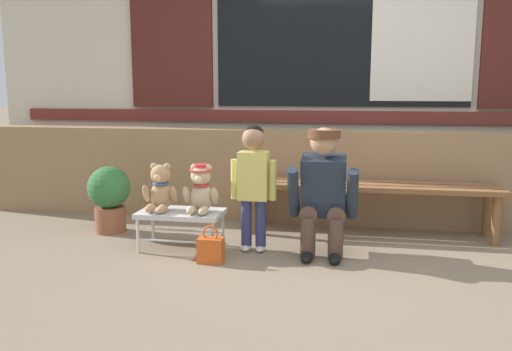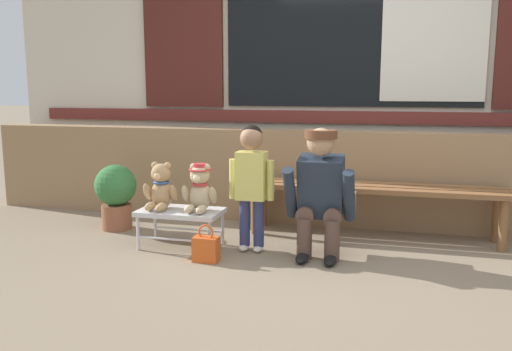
{
  "view_description": "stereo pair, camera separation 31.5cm",
  "coord_description": "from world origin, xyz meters",
  "px_view_note": "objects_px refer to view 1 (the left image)",
  "views": [
    {
      "loc": [
        0.14,
        -3.35,
        1.22
      ],
      "look_at": [
        -0.6,
        0.64,
        0.55
      ],
      "focal_mm": 36.91,
      "sensor_mm": 36.0,
      "label": 1
    },
    {
      "loc": [
        0.45,
        -3.28,
        1.22
      ],
      "look_at": [
        -0.6,
        0.64,
        0.55
      ],
      "focal_mm": 36.91,
      "sensor_mm": 36.0,
      "label": 2
    }
  ],
  "objects_px": {
    "small_display_bench": "(181,215)",
    "child_standing": "(254,174)",
    "handbag_on_ground": "(211,249)",
    "teddy_bear_plain": "(160,189)",
    "potted_plant": "(109,195)",
    "wooden_bench_long": "(370,191)",
    "teddy_bear_with_hat": "(201,189)",
    "adult_crouching": "(325,191)"
  },
  "relations": [
    {
      "from": "small_display_bench",
      "to": "child_standing",
      "type": "bearing_deg",
      "value": 6.29
    },
    {
      "from": "child_standing",
      "to": "handbag_on_ground",
      "type": "bearing_deg",
      "value": -126.88
    },
    {
      "from": "small_display_bench",
      "to": "teddy_bear_plain",
      "type": "distance_m",
      "value": 0.25
    },
    {
      "from": "handbag_on_ground",
      "to": "potted_plant",
      "type": "xyz_separation_m",
      "value": [
        -1.07,
        0.63,
        0.23
      ]
    },
    {
      "from": "wooden_bench_long",
      "to": "handbag_on_ground",
      "type": "distance_m",
      "value": 1.49
    },
    {
      "from": "teddy_bear_with_hat",
      "to": "handbag_on_ground",
      "type": "height_order",
      "value": "teddy_bear_with_hat"
    },
    {
      "from": "child_standing",
      "to": "potted_plant",
      "type": "relative_size",
      "value": 1.68
    },
    {
      "from": "wooden_bench_long",
      "to": "potted_plant",
      "type": "bearing_deg",
      "value": -171.98
    },
    {
      "from": "handbag_on_ground",
      "to": "teddy_bear_with_hat",
      "type": "bearing_deg",
      "value": 118.32
    },
    {
      "from": "teddy_bear_with_hat",
      "to": "adult_crouching",
      "type": "bearing_deg",
      "value": 3.25
    },
    {
      "from": "small_display_bench",
      "to": "teddy_bear_with_hat",
      "type": "bearing_deg",
      "value": 0.77
    },
    {
      "from": "small_display_bench",
      "to": "child_standing",
      "type": "relative_size",
      "value": 0.67
    },
    {
      "from": "teddy_bear_plain",
      "to": "child_standing",
      "type": "distance_m",
      "value": 0.73
    },
    {
      "from": "teddy_bear_plain",
      "to": "teddy_bear_with_hat",
      "type": "bearing_deg",
      "value": 0.13
    },
    {
      "from": "teddy_bear_plain",
      "to": "handbag_on_ground",
      "type": "distance_m",
      "value": 0.65
    },
    {
      "from": "teddy_bear_with_hat",
      "to": "potted_plant",
      "type": "bearing_deg",
      "value": 158.59
    },
    {
      "from": "teddy_bear_plain",
      "to": "child_standing",
      "type": "height_order",
      "value": "child_standing"
    },
    {
      "from": "teddy_bear_plain",
      "to": "small_display_bench",
      "type": "bearing_deg",
      "value": -0.51
    },
    {
      "from": "teddy_bear_plain",
      "to": "teddy_bear_with_hat",
      "type": "height_order",
      "value": "same"
    },
    {
      "from": "small_display_bench",
      "to": "child_standing",
      "type": "xyz_separation_m",
      "value": [
        0.55,
        0.06,
        0.33
      ]
    },
    {
      "from": "wooden_bench_long",
      "to": "small_display_bench",
      "type": "xyz_separation_m",
      "value": [
        -1.42,
        -0.67,
        -0.11
      ]
    },
    {
      "from": "teddy_bear_plain",
      "to": "teddy_bear_with_hat",
      "type": "distance_m",
      "value": 0.32
    },
    {
      "from": "wooden_bench_long",
      "to": "small_display_bench",
      "type": "height_order",
      "value": "wooden_bench_long"
    },
    {
      "from": "adult_crouching",
      "to": "small_display_bench",
      "type": "bearing_deg",
      "value": -177.12
    },
    {
      "from": "wooden_bench_long",
      "to": "adult_crouching",
      "type": "xyz_separation_m",
      "value": [
        -0.34,
        -0.62,
        0.11
      ]
    },
    {
      "from": "teddy_bear_with_hat",
      "to": "handbag_on_ground",
      "type": "distance_m",
      "value": 0.49
    },
    {
      "from": "teddy_bear_plain",
      "to": "potted_plant",
      "type": "bearing_deg",
      "value": 148.95
    },
    {
      "from": "adult_crouching",
      "to": "potted_plant",
      "type": "relative_size",
      "value": 1.67
    },
    {
      "from": "small_display_bench",
      "to": "handbag_on_ground",
      "type": "distance_m",
      "value": 0.44
    },
    {
      "from": "wooden_bench_long",
      "to": "teddy_bear_with_hat",
      "type": "relative_size",
      "value": 5.78
    },
    {
      "from": "small_display_bench",
      "to": "teddy_bear_plain",
      "type": "xyz_separation_m",
      "value": [
        -0.16,
        0.0,
        0.2
      ]
    },
    {
      "from": "teddy_bear_with_hat",
      "to": "potted_plant",
      "type": "height_order",
      "value": "teddy_bear_with_hat"
    },
    {
      "from": "teddy_bear_with_hat",
      "to": "adult_crouching",
      "type": "distance_m",
      "value": 0.92
    },
    {
      "from": "wooden_bench_long",
      "to": "potted_plant",
      "type": "relative_size",
      "value": 3.68
    },
    {
      "from": "small_display_bench",
      "to": "potted_plant",
      "type": "bearing_deg",
      "value": 154.48
    },
    {
      "from": "wooden_bench_long",
      "to": "handbag_on_ground",
      "type": "xyz_separation_m",
      "value": [
        -1.12,
        -0.94,
        -0.28
      ]
    },
    {
      "from": "teddy_bear_plain",
      "to": "child_standing",
      "type": "relative_size",
      "value": 0.38
    },
    {
      "from": "child_standing",
      "to": "handbag_on_ground",
      "type": "distance_m",
      "value": 0.64
    },
    {
      "from": "wooden_bench_long",
      "to": "small_display_bench",
      "type": "bearing_deg",
      "value": -154.76
    },
    {
      "from": "wooden_bench_long",
      "to": "teddy_bear_with_hat",
      "type": "xyz_separation_m",
      "value": [
        -1.26,
        -0.67,
        0.1
      ]
    },
    {
      "from": "child_standing",
      "to": "potted_plant",
      "type": "bearing_deg",
      "value": 167.04
    },
    {
      "from": "child_standing",
      "to": "potted_plant",
      "type": "distance_m",
      "value": 1.37
    }
  ]
}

